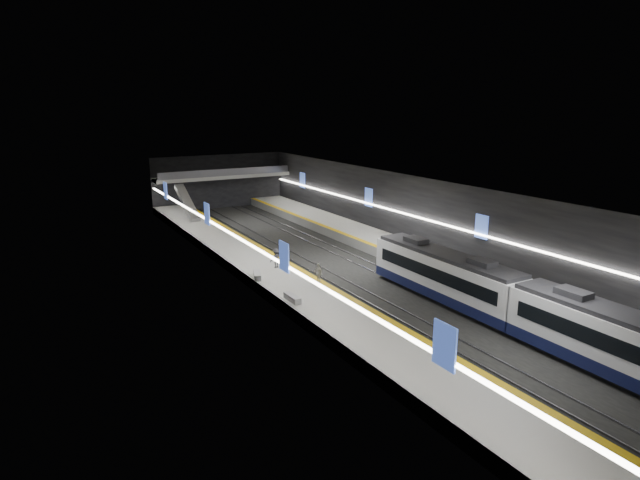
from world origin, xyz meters
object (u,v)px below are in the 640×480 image
bench_left_far (257,275)px  train (521,304)px  passenger_right_a (571,302)px  bench_left_near (292,298)px  passenger_left_a (318,273)px  bench_right_near (425,248)px  bench_right_far (398,239)px  escalator (187,203)px  passenger_left_b (276,258)px

bench_left_far → train: bearing=-35.9°
train → passenger_right_a: (4.05, -0.91, -0.35)m
bench_left_near → passenger_right_a: (15.92, -11.81, 0.61)m
passenger_left_a → passenger_right_a: bearing=31.2°
passenger_right_a → passenger_left_a: passenger_right_a is taller
bench_right_near → bench_right_far: 4.33m
escalator → passenger_left_a: 31.52m
escalator → bench_right_far: bearing=-55.8°
train → bench_right_far: size_ratio=16.04×
bench_left_near → train: bearing=-43.2°
bench_right_near → passenger_left_a: size_ratio=1.09×
escalator → bench_left_far: 27.89m
bench_right_near → bench_right_far: bench_right_far is taller
train → passenger_right_a: bearing=-12.7°
passenger_left_a → bench_left_near: bearing=-63.0°
bench_left_far → bench_right_far: bearing=32.4°
train → bench_right_near: (6.20, 17.12, -0.97)m
train → passenger_left_a: bearing=120.9°
bench_left_far → passenger_left_b: passenger_left_b is taller
escalator → bench_left_far: (-2.00, -27.77, -1.66)m
passenger_right_a → train: bearing=82.1°
escalator → passenger_left_a: (1.87, -31.45, -1.07)m
escalator → bench_left_near: bearing=-93.1°
bench_left_far → passenger_left_b: bearing=54.1°
passenger_left_b → bench_left_near: bearing=67.0°
bench_left_near → bench_left_far: (-0.13, 6.38, 0.01)m
train → bench_right_near: train is taller
bench_left_near → passenger_left_a: (3.74, 2.70, 0.59)m
train → bench_right_near: bearing=70.1°
bench_right_far → bench_left_near: bearing=-152.3°
passenger_left_a → passenger_left_b: 5.62m
bench_left_near → bench_left_far: size_ratio=0.97×
passenger_left_a → escalator: bearing=174.6°
escalator → bench_left_near: (-1.87, -34.15, -1.66)m
escalator → bench_right_far: escalator is taller
bench_left_near → passenger_right_a: 19.83m
escalator → bench_right_far: (16.03, -23.60, -1.67)m
bench_left_far → bench_left_near: bearing=-69.5°
bench_right_far → passenger_left_a: (-14.17, -7.85, 0.60)m
train → bench_right_near: size_ratio=16.54×
bench_left_far → bench_right_near: (18.20, -0.15, -0.02)m
passenger_left_a → passenger_left_b: size_ratio=0.93×
train → escalator: 46.14m
bench_left_far → bench_right_far: (18.03, 4.17, -0.01)m
escalator → bench_right_near: bearing=-59.9°
bench_left_near → bench_right_near: bench_left_near is taller
bench_left_far → passenger_left_b: (2.58, 1.79, 0.65)m
train → escalator: escalator is taller
bench_left_far → passenger_right_a: 24.26m
escalator → passenger_left_a: escalator is taller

